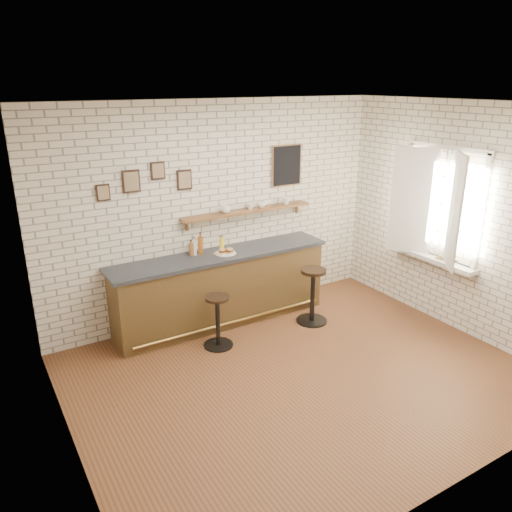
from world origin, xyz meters
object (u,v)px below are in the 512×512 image
object	(u,v)px
shelf_cup_a	(226,209)
condiment_bottle_yellow	(222,244)
bitters_bottle_white	(194,248)
bitters_bottle_amber	(201,245)
shelf_cup_b	(251,206)
shelf_cup_d	(286,201)
shelf_cup_c	(262,205)
bar_counter	(222,288)
bar_stool_left	(218,320)
ciabatta_sandwich	(226,250)
book_lower	(444,260)
book_upper	(444,259)
bitters_bottle_brown	(191,249)
bar_stool_right	(313,294)
sandwich_plate	(225,253)

from	to	relation	value
shelf_cup_a	condiment_bottle_yellow	bearing A→B (deg)	-167.93
bitters_bottle_white	bitters_bottle_amber	size ratio (longest dim) A/B	0.82
shelf_cup_b	shelf_cup_d	bearing A→B (deg)	-38.12
bitters_bottle_amber	bitters_bottle_white	bearing A→B (deg)	-180.00
shelf_cup_c	shelf_cup_b	bearing A→B (deg)	112.50
bar_counter	shelf_cup_c	size ratio (longest dim) A/B	27.92
bar_counter	bar_stool_left	xyz separation A→B (m)	(-0.36, -0.59, -0.14)
ciabatta_sandwich	bar_counter	bearing A→B (deg)	148.82
book_lower	book_upper	xyz separation A→B (m)	(0.00, -0.00, 0.02)
bitters_bottle_brown	bitters_bottle_white	size ratio (longest dim) A/B	0.89
condiment_bottle_yellow	book_upper	distance (m)	3.00
condiment_bottle_yellow	ciabatta_sandwich	bearing A→B (deg)	-98.22
bar_counter	bar_stool_left	bearing A→B (deg)	-121.67
bitters_bottle_amber	shelf_cup_b	xyz separation A→B (m)	(0.82, 0.07, 0.41)
shelf_cup_b	book_upper	bearing A→B (deg)	-81.17
shelf_cup_d	book_upper	world-z (taller)	shelf_cup_d
bitters_bottle_white	condiment_bottle_yellow	distance (m)	0.41
shelf_cup_b	shelf_cup_a	bearing A→B (deg)	141.88
ciabatta_sandwich	condiment_bottle_yellow	size ratio (longest dim) A/B	1.01
bar_counter	book_upper	world-z (taller)	bar_counter
bitters_bottle_brown	shelf_cup_c	world-z (taller)	shelf_cup_c
bar_stool_right	shelf_cup_d	distance (m)	1.43
bar_stool_right	shelf_cup_d	size ratio (longest dim) A/B	7.77
book_lower	bar_counter	bearing A→B (deg)	133.44
sandwich_plate	condiment_bottle_yellow	distance (m)	0.19
bitters_bottle_brown	shelf_cup_b	bearing A→B (deg)	4.11
shelf_cup_c	book_upper	bearing A→B (deg)	-113.40
sandwich_plate	shelf_cup_a	bearing A→B (deg)	59.15
shelf_cup_c	book_lower	world-z (taller)	shelf_cup_c
bitters_bottle_amber	ciabatta_sandwich	bearing A→B (deg)	-30.09
bar_stool_right	shelf_cup_d	world-z (taller)	shelf_cup_d
condiment_bottle_yellow	book_upper	world-z (taller)	condiment_bottle_yellow
bar_stool_right	shelf_cup_c	distance (m)	1.45
bitters_bottle_brown	ciabatta_sandwich	bearing A→B (deg)	-21.46
condiment_bottle_yellow	bitters_bottle_brown	bearing A→B (deg)	-180.00
bar_counter	bar_stool_left	size ratio (longest dim) A/B	4.51
bar_counter	book_upper	xyz separation A→B (m)	(2.52, -1.61, 0.45)
bitters_bottle_brown	book_lower	distance (m)	3.38
condiment_bottle_yellow	shelf_cup_a	size ratio (longest dim) A/B	1.53
bar_stool_left	bar_stool_right	xyz separation A→B (m)	(1.44, -0.07, 0.05)
bar_stool_left	shelf_cup_a	distance (m)	1.53
bar_stool_left	bitters_bottle_white	bearing A→B (deg)	86.86
bitters_bottle_amber	shelf_cup_a	distance (m)	0.60
book_lower	shelf_cup_b	bearing A→B (deg)	122.89
book_lower	book_upper	size ratio (longest dim) A/B	1.02
condiment_bottle_yellow	shelf_cup_b	xyz separation A→B (m)	(0.50, 0.07, 0.45)
book_upper	shelf_cup_c	bearing A→B (deg)	140.24
ciabatta_sandwich	bitters_bottle_brown	world-z (taller)	bitters_bottle_brown
bar_counter	bitters_bottle_brown	distance (m)	0.71
bitters_bottle_white	bitters_bottle_amber	bearing A→B (deg)	0.00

